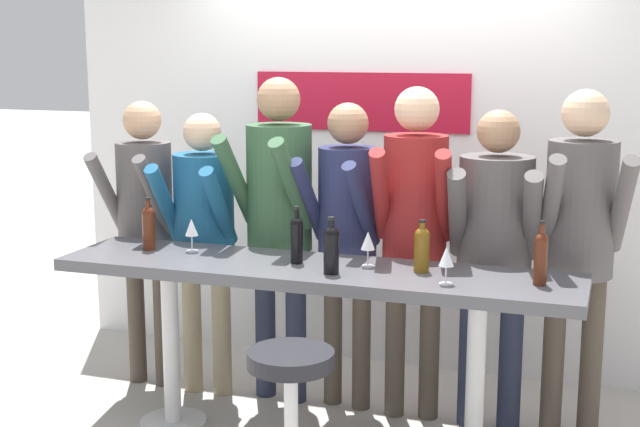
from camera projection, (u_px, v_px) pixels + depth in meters
name	position (u px, v px, depth m)	size (l,w,h in m)	color
back_wall	(385.00, 172.00, 5.63)	(4.23, 0.12, 2.48)	white
tasting_table	(314.00, 293.00, 4.44)	(2.63, 0.59, 0.95)	#4C4C51
bar_stool	(291.00, 410.00, 3.76)	(0.39, 0.39, 0.78)	silver
person_far_left	(144.00, 210.00, 5.25)	(0.39, 0.51, 1.71)	#473D33
person_left	(204.00, 223.00, 5.11)	(0.42, 0.52, 1.66)	gray
person_center_left	(278.00, 203.00, 4.99)	(0.49, 0.61, 1.86)	#23283D
person_center	(347.00, 220.00, 4.90)	(0.44, 0.56, 1.73)	#473D33
person_center_right	(415.00, 215.00, 4.74)	(0.46, 0.59, 1.82)	#473D33
person_right	(495.00, 236.00, 4.63)	(0.50, 0.59, 1.71)	#23283D
person_far_right	(580.00, 225.00, 4.50)	(0.49, 0.61, 1.82)	#473D33
wine_bottle_0	(331.00, 247.00, 4.25)	(0.07, 0.07, 0.28)	black
wine_bottle_1	(149.00, 226.00, 4.75)	(0.07, 0.07, 0.28)	#4C1E0F
wine_bottle_2	(541.00, 256.00, 4.05)	(0.06, 0.06, 0.30)	#4C1E0F
wine_bottle_3	(297.00, 238.00, 4.45)	(0.06, 0.06, 0.29)	black
wine_bottle_4	(422.00, 247.00, 4.28)	(0.08, 0.08, 0.26)	brown
wine_glass_0	(446.00, 258.00, 4.05)	(0.07, 0.07, 0.18)	silver
wine_glass_1	(368.00, 242.00, 4.38)	(0.07, 0.07, 0.18)	silver
wine_glass_2	(192.00, 228.00, 4.70)	(0.07, 0.07, 0.18)	silver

